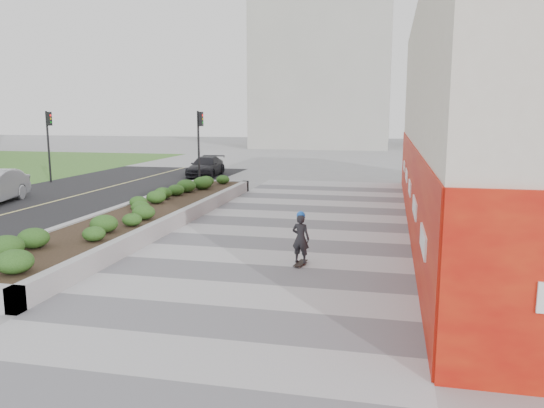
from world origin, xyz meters
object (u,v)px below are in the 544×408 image
at_px(traffic_signal_far, 49,136).
at_px(car_dark, 206,167).
at_px(skateboarder, 301,238).
at_px(planter, 146,213).
at_px(traffic_signal_near, 200,137).

distance_m(traffic_signal_far, car_dark, 9.61).
relative_size(skateboarder, car_dark, 0.34).
distance_m(planter, skateboarder, 7.71).
bearing_deg(skateboarder, traffic_signal_near, 127.52).
bearing_deg(traffic_signal_near, car_dark, 105.78).
bearing_deg(traffic_signal_far, car_dark, 32.24).
bearing_deg(traffic_signal_far, planter, -42.46).
distance_m(traffic_signal_far, skateboarder, 22.53).
bearing_deg(traffic_signal_far, traffic_signal_near, 3.11).
xyz_separation_m(traffic_signal_far, skateboarder, (17.40, -14.17, -2.01)).
xyz_separation_m(planter, traffic_signal_near, (-1.73, 10.50, 2.34)).
xyz_separation_m(traffic_signal_near, car_dark, (-1.27, 4.50, -2.13)).
bearing_deg(planter, traffic_signal_near, 99.35).
relative_size(traffic_signal_far, skateboarder, 2.82).
bearing_deg(skateboarder, traffic_signal_far, 149.16).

